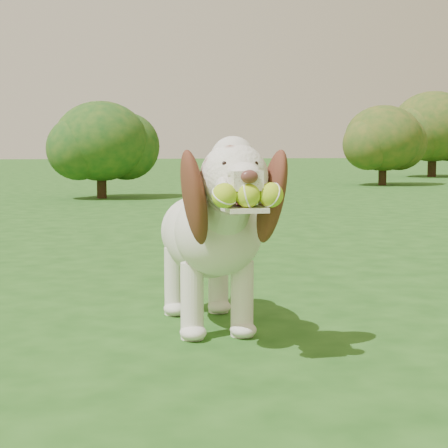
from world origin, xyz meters
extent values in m
plane|color=#1D4A15|center=(0.00, 0.00, 0.00)|extent=(80.00, 80.00, 0.00)
ellipsoid|color=silver|center=(0.45, -0.44, 0.35)|extent=(0.32, 0.62, 0.32)
ellipsoid|color=silver|center=(0.45, -0.68, 0.39)|extent=(0.32, 0.32, 0.31)
ellipsoid|color=silver|center=(0.46, -0.23, 0.34)|extent=(0.29, 0.29, 0.29)
cylinder|color=silver|center=(0.45, -0.80, 0.47)|extent=(0.17, 0.25, 0.25)
sphere|color=silver|center=(0.45, -0.92, 0.59)|extent=(0.23, 0.23, 0.22)
sphere|color=silver|center=(0.45, -0.90, 0.65)|extent=(0.15, 0.15, 0.14)
cube|color=silver|center=(0.44, -1.04, 0.59)|extent=(0.09, 0.13, 0.06)
ellipsoid|color=#592D28|center=(0.44, -1.11, 0.60)|extent=(0.05, 0.03, 0.04)
cube|color=silver|center=(0.44, -1.05, 0.50)|extent=(0.12, 0.14, 0.01)
ellipsoid|color=brown|center=(0.32, -0.90, 0.53)|extent=(0.13, 0.21, 0.34)
ellipsoid|color=brown|center=(0.58, -0.91, 0.53)|extent=(0.13, 0.21, 0.34)
cylinder|color=silver|center=(0.46, -0.10, 0.38)|extent=(0.06, 0.16, 0.12)
cylinder|color=silver|center=(0.36, -0.66, 0.14)|extent=(0.08, 0.08, 0.28)
cylinder|color=silver|center=(0.54, -0.66, 0.14)|extent=(0.08, 0.08, 0.28)
cylinder|color=silver|center=(0.36, -0.25, 0.14)|extent=(0.08, 0.08, 0.28)
cylinder|color=silver|center=(0.55, -0.25, 0.14)|extent=(0.08, 0.08, 0.28)
sphere|color=#C5CF1E|center=(0.37, -1.09, 0.55)|extent=(0.08, 0.08, 0.08)
sphere|color=#C5CF1E|center=(0.44, -1.09, 0.55)|extent=(0.08, 0.08, 0.08)
sphere|color=#C5CF1E|center=(0.52, -1.09, 0.55)|extent=(0.08, 0.08, 0.08)
cylinder|color=#382314|center=(5.78, 9.19, 0.23)|extent=(0.14, 0.14, 0.46)
ellipsoid|color=#154719|center=(5.78, 9.19, 0.84)|extent=(1.38, 1.38, 1.18)
cylinder|color=#382314|center=(8.53, 12.38, 0.31)|extent=(0.20, 0.20, 0.63)
ellipsoid|color=#154719|center=(8.53, 12.38, 1.15)|extent=(1.89, 1.89, 1.60)
cylinder|color=#382314|center=(0.60, 6.89, 0.21)|extent=(0.13, 0.13, 0.42)
ellipsoid|color=#154719|center=(0.60, 6.89, 0.77)|extent=(1.25, 1.25, 1.06)
camera|label=1|loc=(-0.15, -3.25, 0.69)|focal=60.00mm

